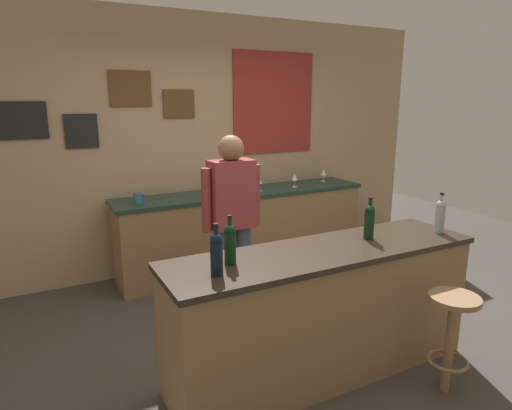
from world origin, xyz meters
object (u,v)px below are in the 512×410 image
at_px(wine_bottle_c, 369,220).
at_px(wine_glass_a, 259,181).
at_px(bar_stool, 451,328).
at_px(wine_glass_c, 324,173).
at_px(wine_bottle_a, 216,252).
at_px(wine_bottle_b, 230,242).
at_px(bartender, 232,218).
at_px(wine_glass_b, 295,178).
at_px(wine_bottle_d, 440,215).
at_px(coffee_mug, 138,198).

relative_size(wine_bottle_c, wine_glass_a, 1.97).
bearing_deg(bar_stool, wine_bottle_c, 108.36).
bearing_deg(wine_glass_c, wine_bottle_a, -136.85).
bearing_deg(wine_bottle_b, bartender, 64.90).
bearing_deg(wine_bottle_b, wine_bottle_c, -0.46).
bearing_deg(wine_glass_b, bar_stool, -99.25).
bearing_deg(bar_stool, wine_glass_a, 91.00).
xyz_separation_m(bartender, wine_bottle_d, (1.23, -1.04, 0.12)).
bearing_deg(bar_stool, wine_glass_b, 80.75).
bearing_deg(wine_bottle_b, wine_glass_c, 43.26).
distance_m(wine_bottle_a, wine_glass_c, 3.22).
bearing_deg(wine_glass_c, wine_bottle_b, -136.74).
height_order(wine_bottle_c, coffee_mug, wine_bottle_c).
relative_size(wine_bottle_a, wine_glass_c, 1.97).
bearing_deg(wine_glass_a, wine_bottle_a, -123.55).
height_order(bartender, wine_glass_c, bartender).
distance_m(bar_stool, wine_bottle_a, 1.62).
height_order(bar_stool, wine_bottle_a, wine_bottle_a).
distance_m(wine_bottle_d, coffee_mug, 2.75).
bearing_deg(wine_bottle_a, wine_bottle_d, -0.34).
relative_size(wine_bottle_c, coffee_mug, 2.45).
relative_size(bartender, wine_bottle_c, 5.29).
bearing_deg(wine_glass_b, wine_bottle_b, -131.16).
distance_m(bartender, wine_bottle_a, 1.18).
bearing_deg(coffee_mug, bartender, -64.10).
height_order(wine_bottle_a, wine_bottle_d, same).
xyz_separation_m(wine_bottle_c, wine_glass_b, (0.62, 1.95, -0.05)).
bearing_deg(wine_glass_a, wine_bottle_b, -122.35).
distance_m(wine_bottle_d, wine_glass_b, 2.08).
bearing_deg(coffee_mug, wine_bottle_b, -87.09).
bearing_deg(wine_bottle_d, wine_bottle_a, 179.66).
bearing_deg(wine_glass_b, wine_bottle_a, -131.66).
bearing_deg(wine_bottle_a, wine_glass_a, 56.45).
relative_size(bar_stool, wine_glass_c, 4.39).
xyz_separation_m(wine_bottle_b, wine_bottle_d, (1.66, -0.13, 0.00)).
bearing_deg(bar_stool, wine_glass_c, 70.99).
bearing_deg(wine_glass_a, wine_bottle_d, -78.69).
bearing_deg(wine_bottle_b, wine_glass_a, 57.65).
bearing_deg(bar_stool, wine_bottle_a, 161.11).
distance_m(wine_glass_a, wine_glass_c, 0.98).
bearing_deg(wine_bottle_a, wine_bottle_b, 41.44).
bearing_deg(bar_stool, wine_bottle_d, 51.93).
relative_size(bar_stool, wine_bottle_a, 2.22).
distance_m(bartender, bar_stool, 1.80).
distance_m(bar_stool, wine_glass_c, 2.90).
distance_m(wine_bottle_b, coffee_mug, 1.98).
xyz_separation_m(bartender, wine_glass_a, (0.81, 1.05, 0.07)).
relative_size(wine_bottle_a, wine_glass_a, 1.97).
distance_m(wine_bottle_b, wine_bottle_c, 1.08).
bearing_deg(bartender, wine_bottle_b, -115.10).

